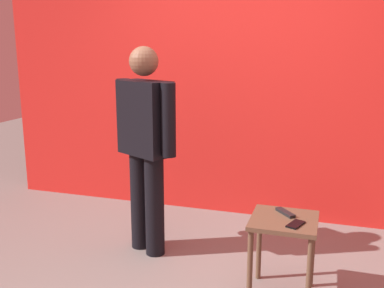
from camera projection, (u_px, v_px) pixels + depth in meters
back_wall_red at (246, 59)px, 4.19m from camera, size 5.04×0.12×3.03m
standing_person at (146, 141)px, 3.48m from camera, size 0.62×0.40×1.64m
side_table at (283, 234)px, 2.91m from camera, size 0.43×0.43×0.55m
cell_phone at (296, 224)px, 2.78m from camera, size 0.12×0.16×0.01m
tv_remote at (285, 213)px, 2.96m from camera, size 0.14×0.16×0.02m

